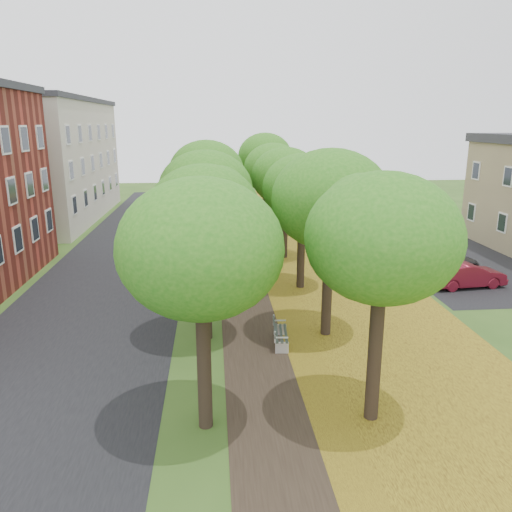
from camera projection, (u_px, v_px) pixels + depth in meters
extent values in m
plane|color=#2D4C19|center=(283.00, 422.00, 14.37)|extent=(120.00, 120.00, 0.00)
cube|color=black|center=(115.00, 275.00, 28.18)|extent=(8.00, 70.00, 0.01)
cube|color=black|center=(247.00, 272.00, 28.80)|extent=(3.20, 70.00, 0.01)
cube|color=#A58E1E|center=(332.00, 269.00, 29.22)|extent=(7.50, 70.00, 0.01)
cube|color=black|center=(463.00, 262.00, 30.89)|extent=(9.00, 16.00, 0.01)
cylinder|color=black|center=(204.00, 365.00, 13.69)|extent=(0.40, 0.40, 3.80)
ellipsoid|color=#246C16|center=(201.00, 248.00, 12.84)|extent=(4.31, 4.31, 3.67)
cylinder|color=black|center=(206.00, 293.00, 19.47)|extent=(0.40, 0.40, 3.80)
ellipsoid|color=#246C16|center=(204.00, 209.00, 18.61)|extent=(4.31, 4.31, 3.67)
cylinder|color=black|center=(207.00, 254.00, 25.24)|extent=(0.40, 0.40, 3.80)
ellipsoid|color=#246C16|center=(206.00, 189.00, 24.38)|extent=(4.31, 4.31, 3.67)
cylinder|color=black|center=(208.00, 229.00, 31.01)|extent=(0.40, 0.40, 3.80)
ellipsoid|color=#246C16|center=(207.00, 176.00, 30.16)|extent=(4.31, 4.31, 3.67)
cylinder|color=black|center=(209.00, 213.00, 36.79)|extent=(0.40, 0.40, 3.80)
ellipsoid|color=#246C16|center=(207.00, 167.00, 35.93)|extent=(4.31, 4.31, 3.67)
cylinder|color=black|center=(209.00, 200.00, 42.56)|extent=(0.40, 0.40, 3.80)
ellipsoid|color=#246C16|center=(208.00, 161.00, 41.70)|extent=(4.31, 4.31, 3.67)
cylinder|color=black|center=(375.00, 358.00, 14.09)|extent=(0.40, 0.40, 3.80)
ellipsoid|color=#246C16|center=(382.00, 245.00, 13.24)|extent=(4.31, 4.31, 3.67)
cylinder|color=black|center=(327.00, 289.00, 19.87)|extent=(0.40, 0.40, 3.80)
ellipsoid|color=#246C16|center=(330.00, 207.00, 19.01)|extent=(4.31, 4.31, 3.67)
cylinder|color=black|center=(301.00, 252.00, 25.64)|extent=(0.40, 0.40, 3.80)
ellipsoid|color=#246C16|center=(303.00, 188.00, 24.78)|extent=(4.31, 4.31, 3.67)
cylinder|color=black|center=(284.00, 228.00, 31.41)|extent=(0.40, 0.40, 3.80)
ellipsoid|color=#246C16|center=(285.00, 175.00, 30.56)|extent=(4.31, 4.31, 3.67)
cylinder|color=black|center=(273.00, 212.00, 37.19)|extent=(0.40, 0.40, 3.80)
ellipsoid|color=#246C16|center=(274.00, 167.00, 36.33)|extent=(4.31, 4.31, 3.67)
cylinder|color=black|center=(265.00, 200.00, 42.96)|extent=(0.40, 0.40, 3.80)
ellipsoid|color=#246C16|center=(265.00, 161.00, 42.10)|extent=(4.31, 4.31, 3.67)
cube|color=beige|center=(38.00, 162.00, 43.41)|extent=(10.00, 20.00, 10.00)
cube|color=#2D2D33|center=(31.00, 100.00, 42.06)|extent=(10.30, 20.30, 0.40)
cube|color=#28322C|center=(281.00, 333.00, 19.30)|extent=(0.63, 1.85, 0.04)
cube|color=#28322C|center=(274.00, 327.00, 19.23)|extent=(0.21, 1.81, 0.26)
cube|color=silver|center=(282.00, 348.00, 18.56)|extent=(0.51, 0.11, 0.45)
cube|color=silver|center=(280.00, 330.00, 20.16)|extent=(0.51, 0.11, 0.45)
cube|color=silver|center=(282.00, 338.00, 18.46)|extent=(0.46, 0.10, 0.04)
cube|color=silver|center=(280.00, 321.00, 20.05)|extent=(0.46, 0.10, 0.04)
imported|color=silver|center=(454.00, 271.00, 26.84)|extent=(3.84, 2.35, 1.22)
imported|color=maroon|center=(467.00, 275.00, 25.99)|extent=(4.08, 1.83, 1.30)
imported|color=#2E2E33|center=(441.00, 262.00, 28.39)|extent=(4.86, 2.52, 1.35)
imported|color=silver|center=(419.00, 243.00, 32.92)|extent=(4.60, 2.38, 1.24)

